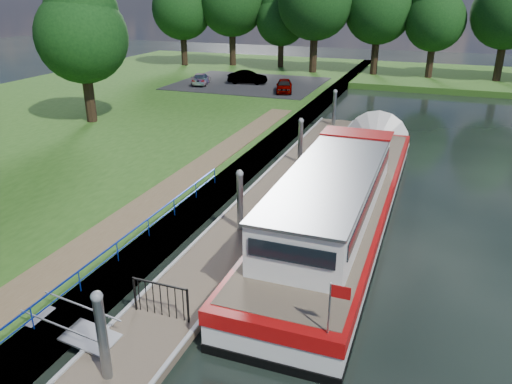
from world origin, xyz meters
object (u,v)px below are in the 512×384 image
(pontoon, at_px, (275,194))
(barge, at_px, (345,194))
(car_b, at_px, (248,77))
(car_c, at_px, (201,79))
(car_a, at_px, (284,86))

(pontoon, relative_size, barge, 1.42)
(pontoon, height_order, car_b, car_b)
(barge, xyz_separation_m, car_c, (-18.74, 23.77, 0.28))
(pontoon, relative_size, car_a, 8.73)
(barge, distance_m, car_a, 24.83)
(pontoon, bearing_deg, car_b, 114.05)
(barge, relative_size, car_a, 6.16)
(car_b, relative_size, car_c, 1.03)
(pontoon, bearing_deg, car_c, 123.67)
(barge, height_order, car_a, barge)
(barge, distance_m, car_b, 29.57)
(car_a, bearing_deg, car_c, 157.15)
(car_a, relative_size, car_c, 0.93)
(barge, bearing_deg, car_b, 119.60)
(car_a, height_order, car_c, car_a)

